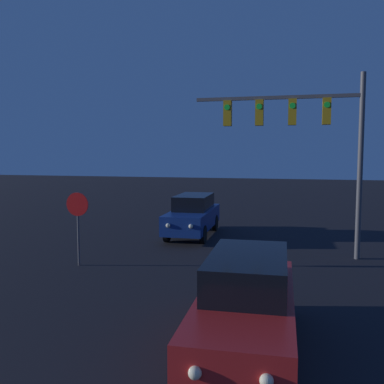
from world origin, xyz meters
TOP-DOWN VIEW (x-y plane):
  - car_near at (1.99, 6.74)m, footprint 1.80×4.88m
  - car_far at (-1.59, 17.24)m, footprint 1.78×4.88m
  - traffic_signal_mast at (3.05, 14.60)m, footprint 5.76×0.30m
  - stop_sign at (-4.00, 11.53)m, footprint 0.76×0.07m

SIDE VIEW (x-z plane):
  - car_near at x=1.99m, z-range 0.03..1.83m
  - car_far at x=-1.59m, z-range 0.03..1.83m
  - stop_sign at x=-4.00m, z-range 0.48..2.86m
  - traffic_signal_mast at x=3.05m, z-range 1.29..7.60m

